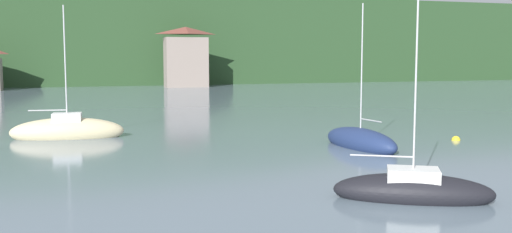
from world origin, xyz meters
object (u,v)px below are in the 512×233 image
sailboat_mid_6 (360,141)px  sailboat_far_5 (67,131)px  shore_building_eastcentral (186,58)px  mooring_buoy_near (456,140)px  sailboat_mid_1 (413,190)px

sailboat_mid_6 → sailboat_far_5: bearing=51.9°
shore_building_eastcentral → sailboat_mid_6: 65.74m
shore_building_eastcentral → mooring_buoy_near: bearing=-86.2°
mooring_buoy_near → sailboat_far_5: bearing=160.0°
shore_building_eastcentral → sailboat_mid_6: (-2.71, -65.54, -4.43)m
sailboat_far_5 → sailboat_mid_6: size_ratio=1.03×
shore_building_eastcentral → sailboat_mid_1: (-6.64, -76.98, -4.43)m
sailboat_mid_6 → mooring_buoy_near: sailboat_mid_6 is taller
shore_building_eastcentral → sailboat_mid_6: size_ratio=1.15×
sailboat_mid_1 → mooring_buoy_near: bearing=77.5°
mooring_buoy_near → sailboat_mid_6: bearing=-173.3°
sailboat_far_5 → mooring_buoy_near: sailboat_far_5 is taller
sailboat_mid_1 → sailboat_far_5: sailboat_far_5 is taller
shore_building_eastcentral → mooring_buoy_near: size_ratio=18.52×
sailboat_mid_1 → mooring_buoy_near: (10.99, 12.27, -0.36)m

